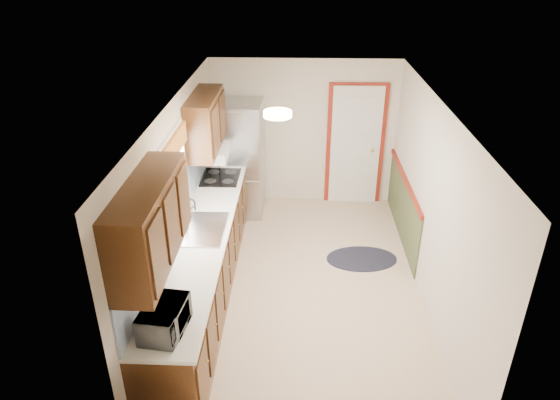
{
  "coord_description": "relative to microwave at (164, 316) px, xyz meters",
  "views": [
    {
      "loc": [
        -0.07,
        -5.25,
        3.94
      ],
      "look_at": [
        -0.29,
        0.18,
        1.15
      ],
      "focal_mm": 32.0,
      "sensor_mm": 36.0,
      "label": 1
    }
  ],
  "objects": [
    {
      "name": "back_wall_trim",
      "position": [
        2.19,
        4.16,
        -0.22
      ],
      "size": [
        1.12,
        2.3,
        2.08
      ],
      "color": "maroon",
      "rests_on": "ground"
    },
    {
      "name": "cooktop",
      "position": [
        0.01,
        3.21,
        -0.16
      ],
      "size": [
        0.53,
        0.63,
        0.02
      ],
      "primitive_type": "cube",
      "color": "black",
      "rests_on": "kitchen_run"
    },
    {
      "name": "room_shell",
      "position": [
        1.2,
        1.95,
        0.09
      ],
      "size": [
        3.2,
        5.2,
        2.52
      ],
      "color": "beige",
      "rests_on": "ground"
    },
    {
      "name": "rug",
      "position": [
        2.04,
        2.6,
        -1.1
      ],
      "size": [
        1.04,
        0.72,
        0.01
      ],
      "primitive_type": "ellipsoid",
      "rotation": [
        0.0,
        0.0,
        0.08
      ],
      "color": "black",
      "rests_on": "ground"
    },
    {
      "name": "ceiling_fixture",
      "position": [
        0.9,
        1.75,
        1.25
      ],
      "size": [
        0.3,
        0.3,
        0.06
      ],
      "primitive_type": "cylinder",
      "color": "#FFD88C",
      "rests_on": "room_shell"
    },
    {
      "name": "microwave",
      "position": [
        0.0,
        0.0,
        0.0
      ],
      "size": [
        0.33,
        0.52,
        0.33
      ],
      "primitive_type": "imported",
      "rotation": [
        0.0,
        0.0,
        1.45
      ],
      "color": "white",
      "rests_on": "kitchen_run"
    },
    {
      "name": "kitchen_run",
      "position": [
        -0.04,
        1.66,
        -0.3
      ],
      "size": [
        0.63,
        4.0,
        2.2
      ],
      "color": "#3E210E",
      "rests_on": "ground"
    },
    {
      "name": "refrigerator",
      "position": [
        0.18,
        4.0,
        -0.19
      ],
      "size": [
        0.78,
        0.77,
        1.83
      ],
      "rotation": [
        0.0,
        0.0,
        -0.03
      ],
      "color": "#B7B7BC",
      "rests_on": "ground"
    }
  ]
}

